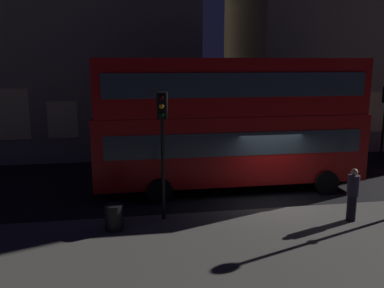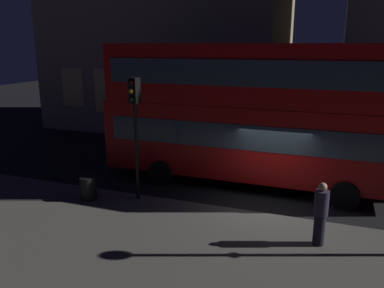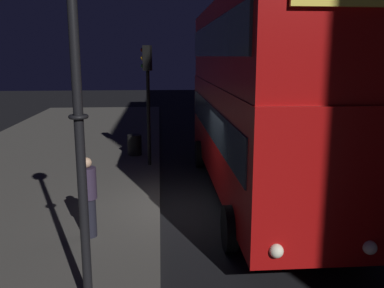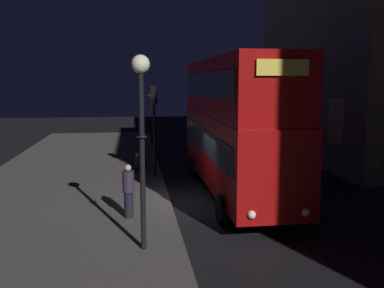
{
  "view_description": "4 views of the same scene",
  "coord_description": "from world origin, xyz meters",
  "views": [
    {
      "loc": [
        -5.46,
        -13.8,
        5.25
      ],
      "look_at": [
        -3.12,
        0.37,
        2.31
      ],
      "focal_mm": 37.65,
      "sensor_mm": 36.0,
      "label": 1
    },
    {
      "loc": [
        1.83,
        -12.41,
        5.38
      ],
      "look_at": [
        -3.24,
        1.28,
        1.59
      ],
      "focal_mm": 36.36,
      "sensor_mm": 36.0,
      "label": 2
    },
    {
      "loc": [
        10.39,
        -0.78,
        3.96
      ],
      "look_at": [
        -2.24,
        0.2,
        1.3
      ],
      "focal_mm": 39.21,
      "sensor_mm": 36.0,
      "label": 3
    },
    {
      "loc": [
        15.24,
        -2.15,
        4.52
      ],
      "look_at": [
        -2.7,
        0.36,
        1.84
      ],
      "focal_mm": 39.69,
      "sensor_mm": 36.0,
      "label": 4
    }
  ],
  "objects": [
    {
      "name": "building_with_clock",
      "position": [
        -8.7,
        12.17,
        8.28
      ],
      "size": [
        14.66,
        9.41,
        16.56
      ],
      "color": "tan",
      "rests_on": "ground"
    },
    {
      "name": "street_lamp",
      "position": [
        4.43,
        -1.93,
        3.76
      ],
      "size": [
        0.47,
        0.47,
        5.06
      ],
      "color": "black",
      "rests_on": "sidewalk_slab"
    },
    {
      "name": "ground_plane",
      "position": [
        0.0,
        0.0,
        0.0
      ],
      "size": [
        80.0,
        80.0,
        0.0
      ],
      "primitive_type": "plane",
      "color": "black"
    },
    {
      "name": "double_decker_bus",
      "position": [
        -1.3,
        1.88,
        3.0
      ],
      "size": [
        11.04,
        2.79,
        5.39
      ],
      "rotation": [
        0.0,
        0.0,
        -0.0
      ],
      "color": "#9E0C0C",
      "rests_on": "ground"
    },
    {
      "name": "sidewalk_slab",
      "position": [
        0.0,
        -4.93,
        0.06
      ],
      "size": [
        44.0,
        8.23,
        0.12
      ],
      "primitive_type": "cube",
      "color": "#4C4944",
      "rests_on": "ground"
    },
    {
      "name": "traffic_light_near_kerb",
      "position": [
        -4.33,
        -1.19,
        3.13
      ],
      "size": [
        0.37,
        0.39,
        4.2
      ],
      "rotation": [
        0.0,
        0.0,
        -0.23
      ],
      "color": "black",
      "rests_on": "sidewalk_slab"
    },
    {
      "name": "litter_bin",
      "position": [
        -5.94,
        -1.8,
        0.52
      ],
      "size": [
        0.56,
        0.56,
        0.81
      ],
      "primitive_type": "cylinder",
      "color": "black",
      "rests_on": "sidewalk_slab"
    },
    {
      "name": "pedestrian",
      "position": [
        1.73,
        -2.34,
        1.02
      ],
      "size": [
        0.38,
        0.38,
        1.76
      ],
      "rotation": [
        0.0,
        0.0,
        0.76
      ],
      "color": "black",
      "rests_on": "sidewalk_slab"
    }
  ]
}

